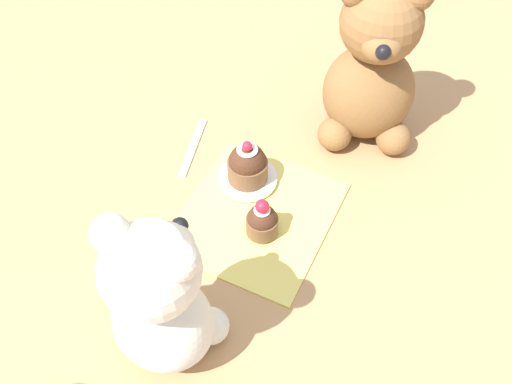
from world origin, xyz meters
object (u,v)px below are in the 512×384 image
object	(u,v)px
cupcake_near_tan_bear	(247,165)
teaspoon	(193,147)
teddy_bear_cream	(160,299)
teddy_bear_tan	(373,70)
saucer_plate	(248,178)
cupcake_near_cream_bear	(262,221)

from	to	relation	value
cupcake_near_tan_bear	teaspoon	size ratio (longest dim) A/B	0.59
cupcake_near_tan_bear	teddy_bear_cream	bearing A→B (deg)	96.45
teddy_bear_tan	saucer_plate	size ratio (longest dim) A/B	3.05
cupcake_near_cream_bear	cupcake_near_tan_bear	bearing A→B (deg)	-51.90
saucer_plate	cupcake_near_tan_bear	size ratio (longest dim) A/B	1.19
cupcake_near_tan_bear	saucer_plate	bearing A→B (deg)	-90.00
saucer_plate	cupcake_near_tan_bear	bearing A→B (deg)	90.00
saucer_plate	teaspoon	distance (m)	0.11
teddy_bear_cream	cupcake_near_tan_bear	xyz separation A→B (m)	(0.03, -0.28, -0.08)
saucer_plate	teaspoon	world-z (taller)	saucer_plate
saucer_plate	teaspoon	xyz separation A→B (m)	(0.11, -0.03, -0.01)
saucer_plate	teddy_bear_cream	bearing A→B (deg)	96.45
cupcake_near_cream_bear	teaspoon	world-z (taller)	cupcake_near_cream_bear
teddy_bear_cream	teaspoon	size ratio (longest dim) A/B	1.91
teddy_bear_cream	cupcake_near_cream_bear	xyz separation A→B (m)	(-0.03, -0.20, -0.08)
saucer_plate	cupcake_near_cream_bear	bearing A→B (deg)	128.10
cupcake_near_tan_bear	teaspoon	bearing A→B (deg)	-13.60
teddy_bear_tan	teaspoon	bearing A→B (deg)	-166.33
teddy_bear_cream	teddy_bear_tan	distance (m)	0.46
teddy_bear_tan	cupcake_near_cream_bear	bearing A→B (deg)	-122.89
cupcake_near_cream_bear	cupcake_near_tan_bear	world-z (taller)	cupcake_near_tan_bear
teddy_bear_cream	cupcake_near_cream_bear	distance (m)	0.22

